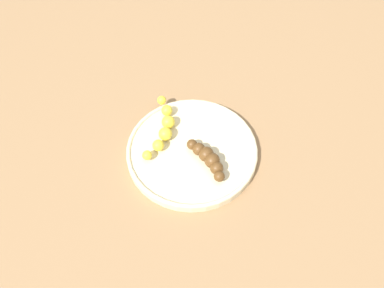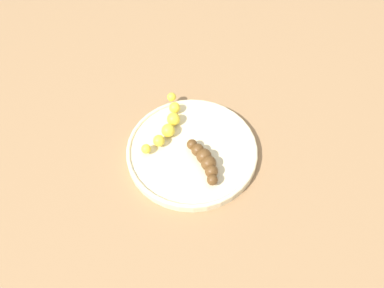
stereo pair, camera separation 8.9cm
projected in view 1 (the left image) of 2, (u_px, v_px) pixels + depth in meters
name	position (u px, v px, depth m)	size (l,w,h in m)	color
ground_plane	(192.00, 154.00, 0.92)	(2.40, 2.40, 0.00)	#936D47
fruit_bowl	(192.00, 151.00, 0.91)	(0.30, 0.30, 0.02)	beige
banana_yellow	(163.00, 127.00, 0.92)	(0.09, 0.18, 0.03)	yellow
banana_overripe	(208.00, 158.00, 0.87)	(0.07, 0.11, 0.03)	#593819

